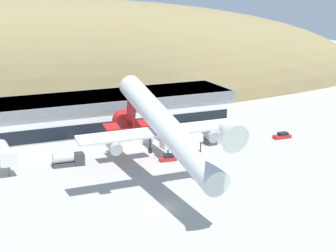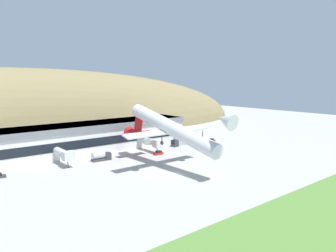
{
  "view_description": "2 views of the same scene",
  "coord_description": "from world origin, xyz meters",
  "views": [
    {
      "loc": [
        -36.34,
        -84.49,
        39.83
      ],
      "look_at": [
        2.6,
        4.19,
        13.61
      ],
      "focal_mm": 60.0,
      "sensor_mm": 36.0,
      "label": 1
    },
    {
      "loc": [
        -62.74,
        -72.51,
        28.69
      ],
      "look_at": [
        2.48,
        7.12,
        13.58
      ],
      "focal_mm": 35.0,
      "sensor_mm": 36.0,
      "label": 2
    }
  ],
  "objects": [
    {
      "name": "ground_plane",
      "position": [
        0.0,
        0.0,
        0.0
      ],
      "size": [
        400.72,
        400.72,
        0.0
      ],
      "primitive_type": "plane",
      "color": "#ADAAA3"
    },
    {
      "name": "terminal_building",
      "position": [
        -5.83,
        44.64,
        6.41
      ],
      "size": [
        82.84,
        16.81,
        11.31
      ],
      "color": "silver",
      "rests_on": "ground_plane"
    },
    {
      "name": "jetway_0",
      "position": [
        -22.72,
        30.39,
        3.99
      ],
      "size": [
        3.38,
        11.43,
        5.43
      ],
      "color": "silver",
      "rests_on": "ground_plane"
    },
    {
      "name": "jetway_1",
      "position": [
        11.77,
        29.15,
        3.99
      ],
      "size": [
        3.38,
        13.72,
        5.43
      ],
      "color": "silver",
      "rests_on": "ground_plane"
    },
    {
      "name": "cargo_airplane",
      "position": [
        3.11,
        6.91,
        12.59
      ],
      "size": [
        32.59,
        50.68,
        15.34
      ],
      "color": "silver"
    },
    {
      "name": "service_car_0",
      "position": [
        10.98,
        23.24,
        0.62
      ],
      "size": [
        3.81,
        2.05,
        1.49
      ],
      "color": "#B21E1E",
      "rests_on": "ground_plane"
    },
    {
      "name": "service_car_1",
      "position": [
        44.35,
        27.82,
        0.64
      ],
      "size": [
        4.57,
        1.99,
        1.56
      ],
      "color": "#B21E1E",
      "rests_on": "ground_plane"
    },
    {
      "name": "fuel_truck",
      "position": [
        27.98,
        30.68,
        1.47
      ],
      "size": [
        7.8,
        2.99,
        2.99
      ],
      "color": "#333338",
      "rests_on": "ground_plane"
    },
    {
      "name": "box_truck",
      "position": [
        -10.08,
        28.84,
        1.53
      ],
      "size": [
        6.94,
        2.79,
        3.25
      ],
      "color": "#333338",
      "rests_on": "ground_plane"
    },
    {
      "name": "traffic_cone_0",
      "position": [
        20.46,
        21.1,
        0.28
      ],
      "size": [
        0.52,
        0.52,
        0.58
      ],
      "color": "orange",
      "rests_on": "ground_plane"
    }
  ]
}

